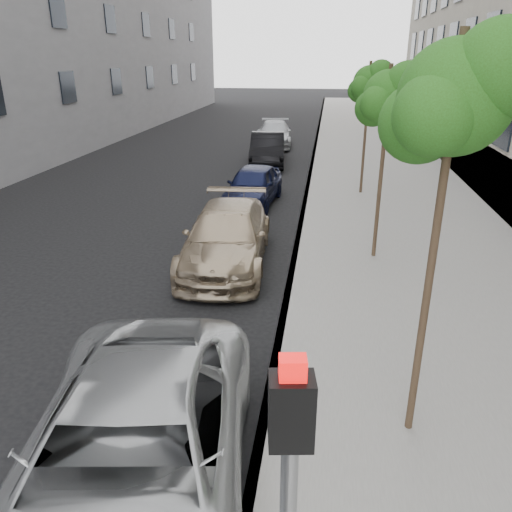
% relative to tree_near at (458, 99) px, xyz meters
% --- Properties ---
extents(ground, '(160.00, 160.00, 0.00)m').
position_rel_tree_near_xyz_m(ground, '(-3.23, -1.50, -4.53)').
color(ground, black).
rests_on(ground, ground).
extents(sidewalk, '(6.40, 72.00, 0.14)m').
position_rel_tree_near_xyz_m(sidewalk, '(1.07, 22.50, -4.46)').
color(sidewalk, gray).
rests_on(sidewalk, ground).
extents(curb, '(0.15, 72.00, 0.14)m').
position_rel_tree_near_xyz_m(curb, '(-2.05, 22.50, -4.46)').
color(curb, '#9E9B93').
rests_on(curb, ground).
extents(tree_near, '(1.62, 1.42, 5.20)m').
position_rel_tree_near_xyz_m(tree_near, '(0.00, 0.00, 0.00)').
color(tree_near, '#38281C').
rests_on(tree_near, sidewalk).
extents(tree_mid, '(1.56, 1.36, 4.73)m').
position_rel_tree_near_xyz_m(tree_mid, '(-0.00, 6.50, -0.44)').
color(tree_mid, '#38281C').
rests_on(tree_mid, sidewalk).
extents(tree_far, '(1.53, 1.33, 4.71)m').
position_rel_tree_near_xyz_m(tree_far, '(-0.00, 13.00, -0.46)').
color(tree_far, '#38281C').
rests_on(tree_far, sidewalk).
extents(minivan, '(3.41, 5.97, 1.57)m').
position_rel_tree_near_xyz_m(minivan, '(-3.33, -1.79, -3.75)').
color(minivan, '#AAACAE').
rests_on(minivan, ground).
extents(suv, '(2.35, 5.11, 1.45)m').
position_rel_tree_near_xyz_m(suv, '(-3.76, 5.78, -3.81)').
color(suv, tan).
rests_on(suv, ground).
extents(sedan_blue, '(1.94, 4.12, 1.36)m').
position_rel_tree_near_xyz_m(sedan_blue, '(-3.90, 11.31, -3.85)').
color(sedan_blue, '#0F1433').
rests_on(sedan_blue, ground).
extents(sedan_black, '(2.00, 4.67, 1.50)m').
position_rel_tree_near_xyz_m(sedan_black, '(-4.23, 18.32, -3.79)').
color(sedan_black, black).
rests_on(sedan_black, ground).
extents(sedan_rear, '(2.33, 4.94, 1.39)m').
position_rel_tree_near_xyz_m(sedan_rear, '(-4.48, 23.65, -3.84)').
color(sedan_rear, '#A3A6AB').
rests_on(sedan_rear, ground).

